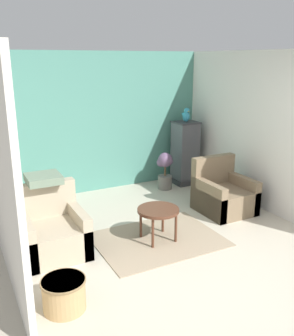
% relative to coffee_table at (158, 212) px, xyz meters
% --- Properties ---
extents(ground_plane, '(20.00, 20.00, 0.00)m').
position_rel_coffee_table_xyz_m(ground_plane, '(0.09, -1.30, -0.40)').
color(ground_plane, beige).
rests_on(ground_plane, ground).
extents(wall_back_accent, '(4.06, 0.06, 2.51)m').
position_rel_coffee_table_xyz_m(wall_back_accent, '(0.09, 2.33, 0.85)').
color(wall_back_accent, '#4C897A').
rests_on(wall_back_accent, ground_plane).
extents(wall_right, '(0.06, 3.60, 2.51)m').
position_rel_coffee_table_xyz_m(wall_right, '(2.09, 0.50, 0.85)').
color(wall_right, silver).
rests_on(wall_right, ground_plane).
extents(area_rug, '(1.67, 1.26, 0.01)m').
position_rel_coffee_table_xyz_m(area_rug, '(0.00, 0.00, -0.40)').
color(area_rug, gray).
rests_on(area_rug, ground_plane).
extents(coffee_table, '(0.56, 0.56, 0.46)m').
position_rel_coffee_table_xyz_m(coffee_table, '(0.00, 0.00, 0.00)').
color(coffee_table, '#512D1E').
rests_on(coffee_table, ground_plane).
extents(armchair_left, '(0.78, 0.80, 0.85)m').
position_rel_coffee_table_xyz_m(armchair_left, '(-1.34, 0.32, -0.13)').
color(armchair_left, tan).
rests_on(armchair_left, ground_plane).
extents(armchair_right, '(0.78, 0.80, 0.85)m').
position_rel_coffee_table_xyz_m(armchair_right, '(1.43, 0.41, -0.13)').
color(armchair_right, '#7A664C').
rests_on(armchair_right, ground_plane).
extents(birdcage, '(0.48, 0.48, 1.22)m').
position_rel_coffee_table_xyz_m(birdcage, '(1.67, 1.92, 0.20)').
color(birdcage, '#353539').
rests_on(birdcage, ground_plane).
extents(parrot, '(0.12, 0.23, 0.27)m').
position_rel_coffee_table_xyz_m(parrot, '(1.67, 1.92, 0.94)').
color(parrot, teal).
rests_on(parrot, birdcage).
extents(potted_plant, '(0.30, 0.27, 0.70)m').
position_rel_coffee_table_xyz_m(potted_plant, '(1.14, 1.78, -0.02)').
color(potted_plant, '#66605B').
rests_on(potted_plant, ground_plane).
extents(wicker_basket, '(0.44, 0.44, 0.32)m').
position_rel_coffee_table_xyz_m(wicker_basket, '(-1.53, -0.86, -0.23)').
color(wicker_basket, tan).
rests_on(wicker_basket, ground_plane).
extents(throw_pillow, '(0.43, 0.43, 0.10)m').
position_rel_coffee_table_xyz_m(throw_pillow, '(-1.34, 0.61, 0.50)').
color(throw_pillow, slate).
rests_on(throw_pillow, armchair_left).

